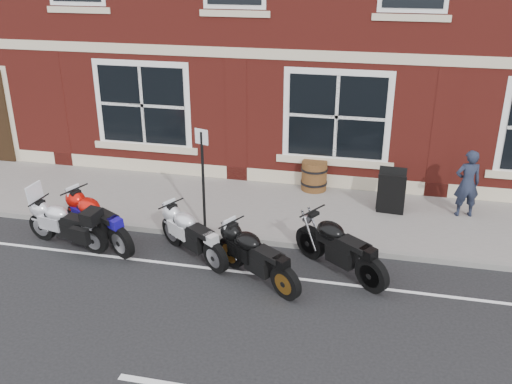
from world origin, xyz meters
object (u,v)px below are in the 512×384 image
moto_touring_silver (65,222)px  moto_sport_black (257,254)px  barrel_planter (314,176)px  a_board_sign (391,192)px  pedestrian_left (467,183)px  moto_sport_red (98,218)px  moto_sport_silver (193,232)px  moto_naked_black (340,245)px  parking_sign (203,173)px

moto_touring_silver → moto_sport_black: bearing=-84.0°
moto_touring_silver → barrel_planter: moto_touring_silver is taller
moto_touring_silver → a_board_sign: size_ratio=1.93×
moto_touring_silver → pedestrian_left: (8.12, 3.07, 0.36)m
moto_sport_black → a_board_sign: 4.08m
moto_sport_red → pedestrian_left: size_ratio=1.29×
barrel_planter → moto_sport_silver: bearing=-117.2°
moto_touring_silver → moto_sport_silver: moto_touring_silver is taller
moto_sport_black → moto_naked_black: bearing=-31.0°
moto_sport_red → a_board_sign: a_board_sign is taller
moto_sport_black → moto_sport_silver: 1.55m
barrel_planter → parking_sign: bearing=-125.9°
pedestrian_left → moto_naked_black: bearing=35.7°
moto_touring_silver → moto_sport_red: size_ratio=0.98×
barrel_planter → moto_touring_silver: bearing=-140.3°
moto_sport_silver → barrel_planter: bearing=8.7°
moto_touring_silver → moto_naked_black: moto_touring_silver is taller
moto_sport_silver → moto_naked_black: size_ratio=0.94×
pedestrian_left → barrel_planter: 3.60m
moto_sport_silver → pedestrian_left: pedestrian_left is taller
moto_sport_red → a_board_sign: bearing=-35.5°
moto_touring_silver → moto_sport_red: (0.64, 0.21, 0.05)m
moto_sport_silver → moto_naked_black: (2.87, 0.04, 0.05)m
moto_touring_silver → moto_sport_black: size_ratio=1.09×
pedestrian_left → moto_sport_black: bearing=28.5°
moto_sport_black → parking_sign: bearing=79.2°
moto_touring_silver → pedestrian_left: size_ratio=1.27×
moto_sport_red → moto_naked_black: moto_naked_black is taller
moto_sport_black → barrel_planter: 4.34m
moto_touring_silver → moto_sport_silver: (2.71, 0.12, 0.00)m
moto_sport_silver → parking_sign: size_ratio=0.78×
moto_touring_silver → parking_sign: 2.99m
moto_touring_silver → parking_sign: bearing=-55.1°
moto_naked_black → pedestrian_left: bearing=-3.0°
moto_naked_black → parking_sign: bearing=110.6°
moto_sport_black → moto_touring_silver: bearing=118.7°
moto_naked_black → pedestrian_left: (2.54, 2.91, 0.31)m
parking_sign → moto_naked_black: bearing=2.4°
barrel_planter → pedestrian_left: bearing=-12.3°
moto_naked_black → moto_sport_black: bearing=151.9°
barrel_planter → moto_naked_black: bearing=-75.4°
pedestrian_left → moto_sport_red: bearing=7.7°
moto_naked_black → moto_sport_silver: bearing=128.8°
moto_naked_black → moto_sport_red: bearing=127.5°
moto_naked_black → barrel_planter: 3.80m
moto_sport_silver → moto_sport_red: bearing=123.5°
moto_sport_black → parking_sign: (-1.51, 1.56, 0.87)m
moto_sport_silver → barrel_planter: (1.91, 3.71, -0.05)m
moto_sport_black → parking_sign: parking_sign is taller
moto_touring_silver → barrel_planter: bearing=-37.8°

